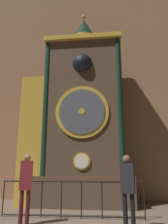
# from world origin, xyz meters

# --- Properties ---
(cathedral_back_wall) EXTENTS (24.00, 0.32, 15.28)m
(cathedral_back_wall) POSITION_xyz_m (-0.09, 6.03, 7.63)
(cathedral_back_wall) COLOR #936B4C
(cathedral_back_wall) RESTS_ON ground_plane
(clock_tower) EXTENTS (4.58, 1.85, 8.58)m
(clock_tower) POSITION_xyz_m (-0.35, 4.60, 3.52)
(clock_tower) COLOR brown
(clock_tower) RESTS_ON ground_plane
(railing_fence) EXTENTS (4.35, 0.05, 1.07)m
(railing_fence) POSITION_xyz_m (-0.19, 2.53, 0.59)
(railing_fence) COLOR black
(railing_fence) RESTS_ON ground_plane
(visitor_near) EXTENTS (0.39, 0.32, 1.83)m
(visitor_near) POSITION_xyz_m (-1.29, 1.58, 1.10)
(visitor_near) COLOR #461518
(visitor_near) RESTS_ON ground_plane
(visitor_far) EXTENTS (0.38, 0.29, 1.78)m
(visitor_far) POSITION_xyz_m (1.42, 1.39, 1.07)
(visitor_far) COLOR black
(visitor_far) RESTS_ON ground_plane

